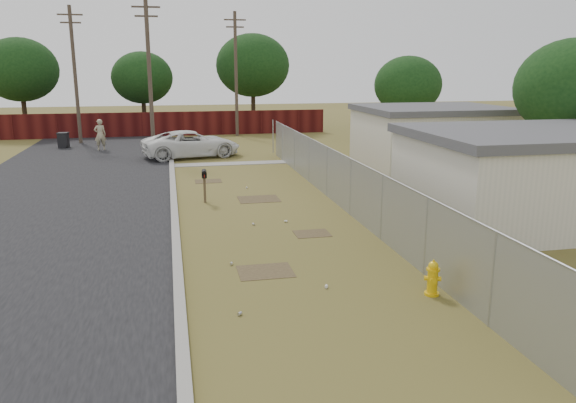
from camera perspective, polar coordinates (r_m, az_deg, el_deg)
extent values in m
plane|color=brown|center=(19.33, -2.47, -1.82)|extent=(120.00, 120.00, 0.00)
cube|color=black|center=(27.24, -21.16, 1.83)|extent=(9.00, 60.00, 0.02)
cube|color=#9B9990|center=(26.87, -11.66, 2.42)|extent=(0.25, 60.00, 0.12)
cube|color=#9B9990|center=(30.47, -6.07, 3.84)|extent=(6.20, 1.00, 0.03)
cylinder|color=#94989D|center=(11.95, 20.06, -7.49)|extent=(0.06, 0.06, 2.00)
cylinder|color=#94989D|center=(14.43, 13.83, -3.45)|extent=(0.06, 0.06, 2.00)
cylinder|color=#94989D|center=(17.07, 9.51, -0.60)|extent=(0.06, 0.06, 2.00)
cylinder|color=#94989D|center=(19.82, 6.37, 1.47)|extent=(0.06, 0.06, 2.00)
cylinder|color=#94989D|center=(22.63, 4.00, 3.04)|extent=(0.06, 0.06, 2.00)
cylinder|color=#94989D|center=(25.48, 2.16, 4.25)|extent=(0.06, 0.06, 2.00)
cylinder|color=#94989D|center=(28.37, 0.68, 5.21)|extent=(0.06, 0.06, 2.00)
cylinder|color=#94989D|center=(31.27, -0.53, 5.99)|extent=(0.06, 0.06, 2.00)
cylinder|color=#94989D|center=(34.19, -1.53, 6.64)|extent=(0.06, 0.06, 2.00)
cylinder|color=#94989D|center=(20.57, 5.58, 4.77)|extent=(0.04, 26.00, 0.04)
cube|color=gray|center=(20.75, 5.51, 2.04)|extent=(0.01, 26.00, 2.00)
cube|color=black|center=(20.92, 5.63, 0.17)|extent=(0.03, 26.00, 0.60)
cube|color=#4B1210|center=(43.69, -15.92, 7.51)|extent=(30.00, 0.12, 1.80)
cylinder|color=brown|center=(34.40, -13.87, 12.15)|extent=(0.24, 0.24, 9.00)
cube|color=brown|center=(34.55, -14.25, 18.62)|extent=(1.60, 0.10, 0.10)
cube|color=brown|center=(34.51, -14.20, 17.79)|extent=(1.30, 0.10, 0.10)
cylinder|color=brown|center=(40.83, -20.81, 11.84)|extent=(0.24, 0.24, 9.00)
cube|color=brown|center=(40.95, -21.29, 17.28)|extent=(1.60, 0.10, 0.10)
cube|color=brown|center=(40.92, -21.22, 16.59)|extent=(1.30, 0.10, 0.10)
cylinder|color=brown|center=(42.69, -5.30, 12.68)|extent=(0.24, 0.24, 9.00)
cube|color=brown|center=(42.81, -5.42, 17.90)|extent=(1.60, 0.10, 0.10)
cube|color=brown|center=(42.77, -5.41, 17.24)|extent=(1.30, 0.10, 0.10)
cube|color=beige|center=(20.67, 23.95, 2.01)|extent=(8.00, 6.00, 2.80)
cube|color=#4C4C51|center=(20.45, 24.36, 6.27)|extent=(8.32, 6.24, 0.30)
cube|color=beige|center=(30.78, 14.33, 6.20)|extent=(7.00, 6.00, 2.80)
cube|color=#4C4C51|center=(30.63, 14.50, 9.08)|extent=(7.28, 6.24, 0.30)
cylinder|color=#352617|center=(48.76, -25.19, 8.22)|extent=(0.36, 0.36, 3.30)
ellipsoid|color=black|center=(48.64, -25.57, 11.99)|extent=(5.70, 5.70, 4.84)
cylinder|color=#352617|center=(48.57, -14.40, 8.79)|extent=(0.36, 0.36, 2.86)
ellipsoid|color=black|center=(48.43, -14.60, 12.08)|extent=(4.94, 4.94, 4.20)
cylinder|color=#352617|center=(48.02, -3.54, 9.53)|extent=(0.36, 0.36, 3.52)
ellipsoid|color=black|center=(47.90, -3.61, 13.64)|extent=(6.08, 6.08, 5.17)
cylinder|color=#352617|center=(39.95, 11.89, 7.82)|extent=(0.36, 0.36, 2.64)
ellipsoid|color=black|center=(39.78, 12.08, 11.52)|extent=(4.56, 4.56, 3.88)
cylinder|color=#352617|center=(27.59, 26.42, 4.46)|extent=(0.36, 0.36, 2.86)
ellipsoid|color=black|center=(27.36, 27.04, 10.24)|extent=(4.94, 4.94, 4.20)
cylinder|color=#E8B80C|center=(13.51, 14.38, -9.04)|extent=(0.44, 0.44, 0.06)
cylinder|color=#E8B80C|center=(13.40, 14.46, -7.86)|extent=(0.31, 0.31, 0.58)
cylinder|color=#E8B80C|center=(13.30, 14.53, -6.69)|extent=(0.40, 0.40, 0.05)
sphere|color=#E8B80C|center=(13.27, 14.55, -6.37)|extent=(0.30, 0.30, 0.23)
cylinder|color=#E8B80C|center=(13.23, 14.59, -5.88)|extent=(0.05, 0.05, 0.06)
cylinder|color=#E8B80C|center=(13.36, 13.88, -7.56)|extent=(0.13, 0.14, 0.11)
cylinder|color=#E8B80C|center=(13.39, 15.08, -7.59)|extent=(0.13, 0.14, 0.11)
cylinder|color=#E8B80C|center=(13.24, 14.54, -7.79)|extent=(0.17, 0.16, 0.14)
cube|color=brown|center=(21.81, -8.46, 1.26)|extent=(0.10, 0.10, 1.06)
cube|color=black|center=(21.70, -8.51, 2.70)|extent=(0.21, 0.52, 0.19)
cylinder|color=black|center=(21.68, -8.52, 2.95)|extent=(0.21, 0.52, 0.19)
cube|color=#AE180C|center=(21.43, -8.50, 2.56)|extent=(0.02, 0.04, 0.11)
imported|color=white|center=(32.97, -9.79, 5.79)|extent=(6.00, 3.77, 1.55)
imported|color=tan|center=(37.10, -18.54, 6.45)|extent=(0.79, 0.61, 1.95)
cube|color=black|center=(39.05, -21.85, 5.75)|extent=(0.66, 0.66, 0.93)
cube|color=black|center=(39.00, -21.91, 6.46)|extent=(0.72, 0.72, 0.08)
cylinder|color=black|center=(38.73, -21.52, 5.17)|extent=(0.07, 0.20, 0.19)
cylinder|color=silver|center=(13.49, 3.91, -8.61)|extent=(0.10, 0.12, 0.07)
cylinder|color=#A7A7AB|center=(15.02, -5.78, -6.30)|extent=(0.09, 0.12, 0.07)
cylinder|color=silver|center=(18.93, -0.22, -2.01)|extent=(0.11, 0.09, 0.07)
cylinder|color=#A7A7AB|center=(12.12, -4.93, -11.28)|extent=(0.12, 0.12, 0.07)
cylinder|color=silver|center=(24.20, -4.23, 1.41)|extent=(0.10, 0.12, 0.07)
cylinder|color=#A7A7AB|center=(18.62, -3.52, -2.31)|extent=(0.09, 0.11, 0.07)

